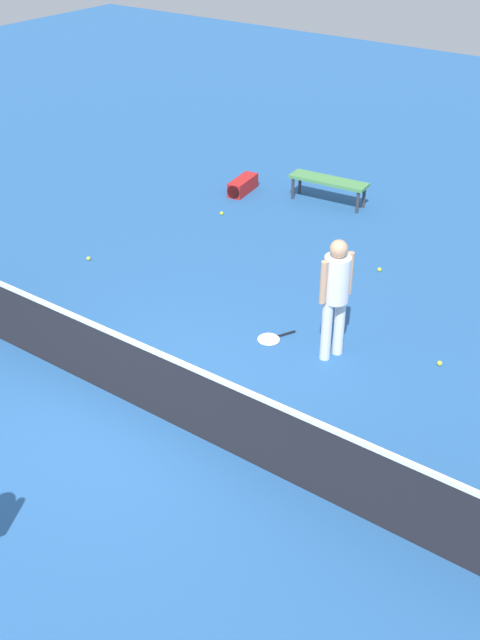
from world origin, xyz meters
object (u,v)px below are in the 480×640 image
player_near_side (336,290)px  tennis_racket_near_player (270,339)px  tennis_ball_near_player (89,259)px  courtside_bench (329,182)px  tennis_ball_baseline (222,213)px  equipment_bag (242,186)px  tennis_ball_by_net (379,270)px  tennis_ball_midcourt (440,363)px

player_near_side → tennis_racket_near_player: size_ratio=2.84×
tennis_ball_near_player → courtside_bench: courtside_bench is taller
tennis_ball_near_player → courtside_bench: bearing=-114.2°
tennis_ball_baseline → courtside_bench: 2.12m
tennis_ball_baseline → equipment_bag: size_ratio=0.08×
player_near_side → tennis_racket_near_player: 1.33m
tennis_ball_by_net → tennis_ball_near_player: bearing=31.4°
tennis_ball_midcourt → tennis_ball_by_net: bearing=-45.6°
tennis_ball_by_net → tennis_ball_baseline: same height
tennis_ball_baseline → player_near_side: bearing=144.8°
tennis_racket_near_player → tennis_ball_baseline: (3.08, -2.94, 0.02)m
tennis_racket_near_player → tennis_ball_midcourt: 2.28m
tennis_racket_near_player → tennis_ball_by_net: size_ratio=9.08×
tennis_racket_near_player → courtside_bench: 4.93m
player_near_side → equipment_bag: (4.27, -3.87, -0.87)m
player_near_side → courtside_bench: (2.65, -4.42, -0.59)m
tennis_ball_midcourt → tennis_ball_baseline: (5.21, -2.15, 0.00)m
tennis_ball_by_net → equipment_bag: bearing=-20.1°
tennis_ball_near_player → tennis_ball_baseline: size_ratio=1.00×
tennis_ball_midcourt → tennis_ball_near_player: bearing=5.7°
tennis_racket_near_player → tennis_ball_midcourt: bearing=-159.6°
tennis_ball_midcourt → player_near_side: bearing=26.5°
tennis_racket_near_player → tennis_ball_baseline: size_ratio=9.08×
tennis_ball_by_net → equipment_bag: 3.94m
tennis_ball_baseline → tennis_ball_by_net: bearing=175.4°
tennis_ball_by_net → equipment_bag: size_ratio=0.08×
tennis_racket_near_player → equipment_bag: equipment_bag is taller
tennis_ball_midcourt → tennis_ball_baseline: size_ratio=1.00×
tennis_racket_near_player → equipment_bag: (3.40, -4.03, 0.13)m
tennis_ball_midcourt → equipment_bag: (5.54, -3.23, 0.11)m
player_near_side → tennis_ball_baseline: bearing=-35.2°
tennis_racket_near_player → courtside_bench: courtside_bench is taller
courtside_bench → player_near_side: bearing=121.0°
tennis_racket_near_player → tennis_ball_by_net: 2.69m
tennis_ball_midcourt → courtside_bench: size_ratio=0.04×
tennis_racket_near_player → tennis_ball_near_player: (3.75, -0.21, 0.02)m
equipment_bag → tennis_ball_midcourt: bearing=149.7°
tennis_ball_midcourt → tennis_ball_baseline: same height
tennis_ball_by_net → tennis_ball_midcourt: 2.63m
tennis_ball_baseline → courtside_bench: size_ratio=0.04×
equipment_bag → tennis_racket_near_player: bearing=130.2°
tennis_racket_near_player → player_near_side: bearing=-169.6°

